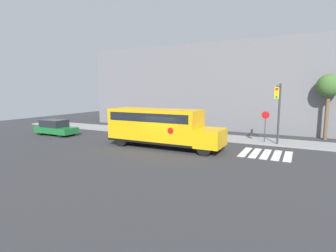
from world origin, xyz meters
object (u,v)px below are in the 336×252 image
at_px(stop_sign, 265,123).
at_px(traffic_light, 278,105).
at_px(parked_car, 55,128).
at_px(tree_near_sidewalk, 329,87).
at_px(school_bus, 159,126).

relative_size(stop_sign, traffic_light, 0.55).
height_order(parked_car, tree_near_sidewalk, tree_near_sidewalk).
bearing_deg(stop_sign, tree_near_sidewalk, 43.00).
xyz_separation_m(stop_sign, traffic_light, (1.04, -1.54, 1.54)).
bearing_deg(parked_car, school_bus, -1.13).
bearing_deg(parked_car, traffic_light, 9.62).
distance_m(school_bus, stop_sign, 8.77).
xyz_separation_m(parked_car, traffic_light, (20.01, 3.39, 2.53)).
bearing_deg(parked_car, tree_near_sidewalk, 21.36).
relative_size(traffic_light, tree_near_sidewalk, 0.85).
bearing_deg(school_bus, tree_near_sidewalk, 38.97).
height_order(traffic_light, tree_near_sidewalk, tree_near_sidewalk).
xyz_separation_m(school_bus, stop_sign, (7.09, 5.16, 0.03)).
bearing_deg(tree_near_sidewalk, stop_sign, -137.00).
distance_m(traffic_light, tree_near_sidewalk, 6.97).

